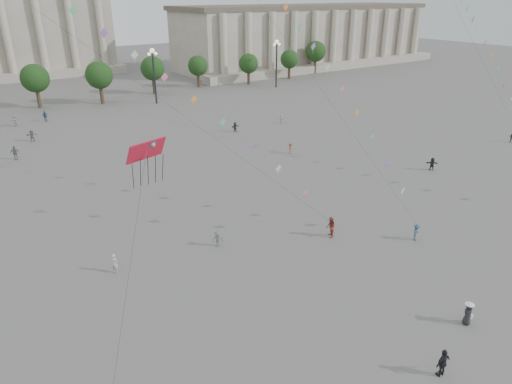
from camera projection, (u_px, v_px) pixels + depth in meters
ground at (369, 320)px, 30.84m from camera, size 360.00×360.00×0.00m
hall_east at (308, 36)px, 137.31m from camera, size 84.00×26.22×17.20m
hall_central at (10, 18)px, 122.36m from camera, size 48.30×34.30×35.50m
tree_row at (64, 78)px, 87.37m from camera, size 137.12×5.12×8.00m
lamp_post_mid_east at (153, 66)px, 88.40m from camera, size 2.00×0.90×10.65m
lamp_post_far_east at (277, 55)px, 104.08m from camera, size 2.00×0.90×10.65m
person_crowd_0 at (45, 116)px, 78.33m from camera, size 1.14×0.79×1.79m
person_crowd_3 at (432, 164)px, 56.68m from camera, size 1.47×1.35×1.64m
person_crowd_4 at (15, 121)px, 75.42m from camera, size 1.80×1.41×1.91m
person_crowd_6 at (218, 239)px, 39.55m from camera, size 1.10×0.90×1.48m
person_crowd_7 at (281, 119)px, 77.29m from camera, size 1.44×0.93×1.49m
person_crowd_8 at (290, 149)px, 62.49m from camera, size 1.08×1.07×1.49m
person_crowd_9 at (235, 127)px, 72.41m from camera, size 1.50×0.62×1.57m
person_crowd_12 at (32, 136)px, 67.74m from camera, size 1.71×0.88×1.76m
person_crowd_13 at (115, 263)px, 35.85m from camera, size 0.68×0.72×1.66m
person_crowd_15 at (512, 137)px, 67.37m from camera, size 0.93×1.00×1.66m
person_crowd_16 at (15, 153)px, 60.21m from camera, size 1.17×0.64×1.90m
tourist_1 at (443, 363)px, 26.07m from camera, size 1.10×0.52×1.84m
kite_flyer_0 at (331, 227)px, 41.01m from camera, size 1.12×1.19×1.95m
kite_flyer_1 at (416, 232)px, 40.56m from camera, size 1.15×0.93×1.55m
hat_person at (468, 313)px, 30.21m from camera, size 0.94×0.81×1.69m
dragon_kite at (147, 167)px, 22.68m from camera, size 5.84×7.61×20.51m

